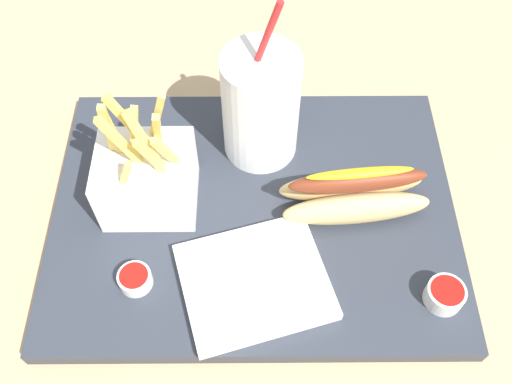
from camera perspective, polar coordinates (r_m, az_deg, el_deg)
ground_plane at (r=0.64m, az=0.00°, el=-2.99°), size 2.40×2.40×0.02m
food_tray at (r=0.62m, az=0.00°, el=-2.04°), size 0.43×0.33×0.02m
soda_cup at (r=0.61m, az=0.66°, el=8.61°), size 0.08×0.08×0.20m
fries_basket at (r=0.59m, az=-10.75°, el=1.44°), size 0.10×0.08×0.15m
hot_dog_1 at (r=0.60m, az=10.09°, el=-0.11°), size 0.16×0.07×0.07m
ketchup_cup_1 at (r=0.57m, az=-11.91°, el=-8.54°), size 0.03×0.03×0.02m
ketchup_cup_2 at (r=0.58m, az=18.70°, el=-9.75°), size 0.04×0.04×0.02m
napkin_stack at (r=0.56m, az=0.41°, el=-9.01°), size 0.17×0.15×0.01m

